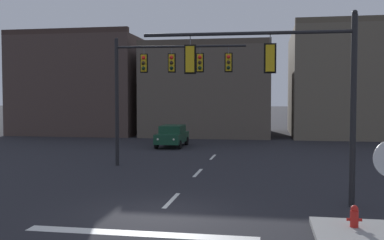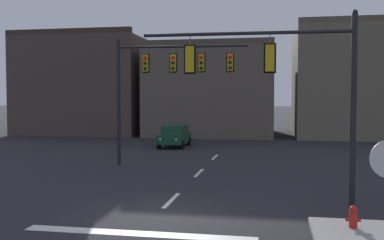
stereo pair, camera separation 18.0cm
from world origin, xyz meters
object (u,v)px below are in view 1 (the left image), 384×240
Objects in this scene: signal_mast_far_side at (160,75)px; car_lot_nearside at (172,135)px; signal_mast_near_side at (289,77)px; fire_hydrant at (354,221)px.

car_lot_nearside is at bearing 98.58° from signal_mast_far_side.
signal_mast_near_side is 1.03× the size of signal_mast_far_side.
fire_hydrant is at bearing -53.31° from signal_mast_far_side.
signal_mast_far_side is at bearing 126.69° from fire_hydrant.
signal_mast_far_side is at bearing -81.42° from car_lot_nearside.
fire_hydrant is (1.65, -3.02, -4.03)m from signal_mast_near_side.
car_lot_nearside is (-1.45, 9.58, -4.04)m from signal_mast_far_side.
signal_mast_near_side is 10.02m from signal_mast_far_side.
signal_mast_far_side is 1.57× the size of car_lot_nearside.
signal_mast_far_side is (-6.35, 7.72, 0.54)m from signal_mast_near_side.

